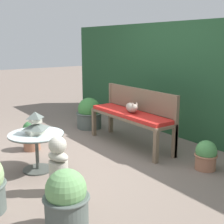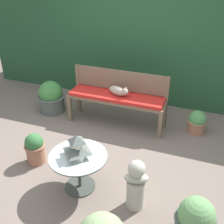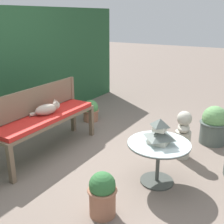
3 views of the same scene
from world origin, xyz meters
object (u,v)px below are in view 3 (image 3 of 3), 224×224
(garden_bench, at_px, (47,120))
(potted_plant_bench_left, at_px, (91,111))
(cat, at_px, (47,109))
(potted_plant_hedge_corner, at_px, (214,125))
(potted_plant_table_far, at_px, (102,194))
(patio_table, at_px, (158,151))
(pagoda_birdhouse, at_px, (160,133))
(garden_bust, at_px, (183,135))

(garden_bench, xyz_separation_m, potted_plant_bench_left, (1.33, 0.21, -0.29))
(cat, relative_size, potted_plant_bench_left, 0.99)
(potted_plant_hedge_corner, height_order, potted_plant_table_far, potted_plant_hedge_corner)
(patio_table, height_order, potted_plant_bench_left, patio_table)
(patio_table, relative_size, potted_plant_hedge_corner, 1.22)
(garden_bench, xyz_separation_m, patio_table, (0.08, -1.60, -0.08))
(patio_table, bearing_deg, garden_bench, 92.85)
(cat, bearing_deg, garden_bench, -149.56)
(cat, bearing_deg, potted_plant_table_far, -99.20)
(pagoda_birdhouse, relative_size, garden_bust, 0.43)
(potted_plant_table_far, bearing_deg, potted_plant_hedge_corner, -13.84)
(pagoda_birdhouse, height_order, potted_plant_bench_left, pagoda_birdhouse)
(pagoda_birdhouse, relative_size, potted_plant_table_far, 0.62)
(potted_plant_bench_left, xyz_separation_m, potted_plant_hedge_corner, (0.17, -2.12, 0.09))
(cat, bearing_deg, potted_plant_bench_left, 28.37)
(potted_plant_table_far, bearing_deg, cat, 61.27)
(garden_bust, bearing_deg, pagoda_birdhouse, 159.68)
(garden_bust, bearing_deg, potted_plant_table_far, 153.17)
(garden_bench, height_order, garden_bust, garden_bust)
(potted_plant_bench_left, distance_m, potted_plant_hedge_corner, 2.13)
(garden_bust, relative_size, potted_plant_table_far, 1.44)
(potted_plant_bench_left, bearing_deg, potted_plant_hedge_corner, -85.40)
(garden_bust, bearing_deg, cat, 99.12)
(garden_bust, bearing_deg, patio_table, 159.68)
(patio_table, bearing_deg, garden_bust, -4.15)
(pagoda_birdhouse, distance_m, garden_bust, 0.80)
(pagoda_birdhouse, bearing_deg, cat, 91.68)
(garden_bench, bearing_deg, cat, 10.90)
(pagoda_birdhouse, xyz_separation_m, potted_plant_hedge_corner, (1.42, -0.31, -0.34))
(patio_table, xyz_separation_m, potted_plant_hedge_corner, (1.42, -0.31, -0.11))
(cat, distance_m, patio_table, 1.63)
(cat, height_order, potted_plant_bench_left, cat)
(pagoda_birdhouse, bearing_deg, potted_plant_table_far, 163.57)
(patio_table, bearing_deg, potted_plant_hedge_corner, -12.36)
(potted_plant_table_far, bearing_deg, potted_plant_bench_left, 37.54)
(garden_bench, bearing_deg, patio_table, -87.15)
(pagoda_birdhouse, relative_size, potted_plant_hedge_corner, 0.49)
(cat, xyz_separation_m, garden_bust, (0.79, -1.66, -0.31))
(cat, distance_m, pagoda_birdhouse, 1.61)
(patio_table, xyz_separation_m, potted_plant_bench_left, (1.25, 1.81, -0.20))
(garden_bench, xyz_separation_m, garden_bust, (0.82, -1.66, -0.15))
(garden_bust, distance_m, potted_plant_bench_left, 1.94)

